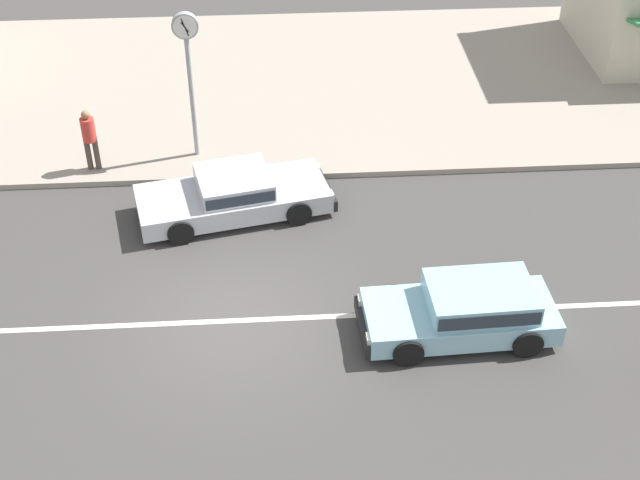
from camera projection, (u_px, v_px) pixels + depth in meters
ground_plane at (234, 321)px, 17.96m from camera, size 160.00×160.00×0.00m
lane_centre_stripe at (234, 321)px, 17.96m from camera, size 50.40×0.14×0.01m
kerb_strip at (238, 86)px, 25.96m from camera, size 68.00×10.00×0.15m
hatchback_pale_blue_0 at (467, 309)px, 17.36m from camera, size 3.90×1.85×1.10m
sedan_silver_3 at (234, 194)px, 20.65m from camera, size 4.76×2.61×1.06m
street_clock at (188, 53)px, 21.12m from camera, size 0.63×0.22×3.80m
pedestrian_near_clock at (89, 135)px, 21.68m from camera, size 0.34×0.34×1.62m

